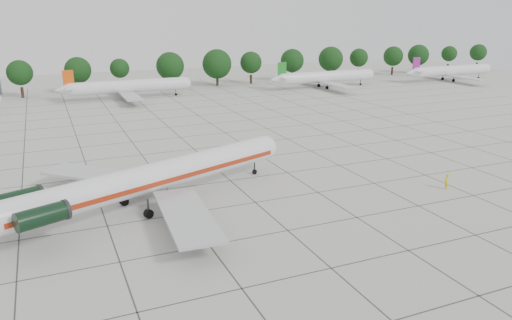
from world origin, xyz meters
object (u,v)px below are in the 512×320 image
(bg_airliner_c, at_px, (128,87))
(bg_airliner_d, at_px, (326,77))
(bg_airliner_e, at_px, (451,71))
(ground_crew, at_px, (446,181))
(main_airliner, at_px, (139,181))

(bg_airliner_c, height_order, bg_airliner_d, same)
(bg_airliner_e, bearing_deg, bg_airliner_d, 176.22)
(ground_crew, height_order, bg_airliner_d, bg_airliner_d)
(bg_airliner_e, bearing_deg, ground_crew, -133.99)
(main_airliner, bearing_deg, bg_airliner_c, 59.99)
(bg_airliner_c, distance_m, bg_airliner_e, 93.80)
(bg_airliner_d, bearing_deg, ground_crew, -110.58)
(bg_airliner_c, bearing_deg, main_airliner, -98.63)
(ground_crew, distance_m, bg_airliner_c, 81.89)
(main_airliner, height_order, bg_airliner_e, main_airliner)
(main_airliner, xyz_separation_m, ground_crew, (34.74, -7.95, -2.31))
(bg_airliner_c, xyz_separation_m, bg_airliner_e, (93.59, -6.24, 0.00))
(ground_crew, height_order, bg_airliner_c, bg_airliner_c)
(main_airliner, bearing_deg, bg_airliner_e, 10.19)
(main_airliner, height_order, ground_crew, main_airliner)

